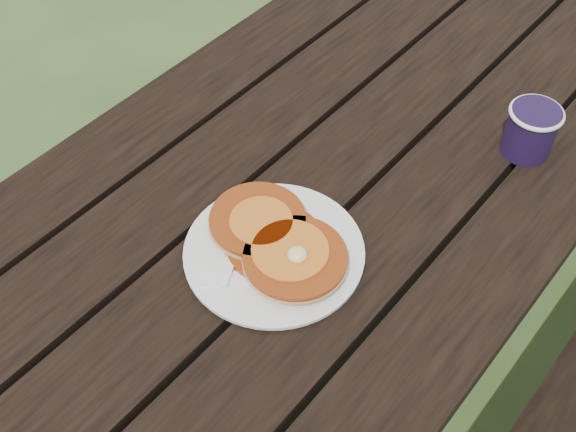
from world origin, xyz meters
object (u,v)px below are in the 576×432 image
Objects in this scene: picnic_table at (352,266)px; coffee_cup at (532,128)px; plate at (274,253)px; pancake_stack at (277,241)px.

coffee_cup reaches higher than picnic_table.
coffee_cup reaches higher than plate.
pancake_stack is at bearing -112.74° from coffee_cup.
coffee_cup is at bearing 28.80° from picnic_table.
plate reaches higher than picnic_table.
plate is 0.02m from pancake_stack.
picnic_table is at bearing 99.35° from plate.
picnic_table is 0.49m from plate.
coffee_cup is at bearing 67.57° from plate.
coffee_cup is (0.22, 0.12, 0.43)m from picnic_table.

